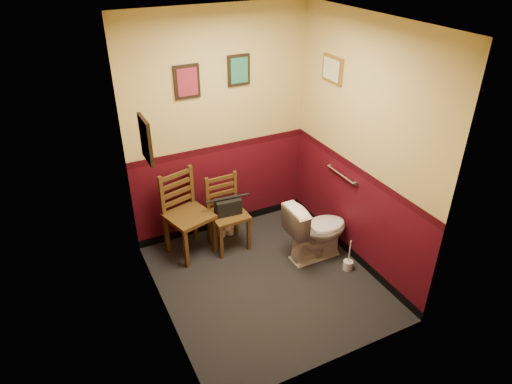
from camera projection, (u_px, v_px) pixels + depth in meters
floor at (266, 281)px, 4.99m from camera, size 2.20×2.40×0.00m
ceiling at (270, 22)px, 3.64m from camera, size 2.20×2.40×0.00m
wall_back at (219, 129)px, 5.25m from camera, size 2.20×0.00×2.70m
wall_front at (343, 239)px, 3.39m from camera, size 2.20×0.00×2.70m
wall_left at (154, 198)px, 3.89m from camera, size 0.00×2.40×2.70m
wall_right at (361, 150)px, 4.74m from camera, size 0.00×2.40×2.70m
grab_bar at (341, 175)px, 5.12m from camera, size 0.05×0.56×0.06m
framed_print_back_a at (187, 82)px, 4.79m from camera, size 0.28×0.04×0.36m
framed_print_back_b at (239, 70)px, 5.00m from camera, size 0.26×0.04×0.34m
framed_print_left at (146, 140)px, 3.73m from camera, size 0.04×0.30×0.38m
framed_print_right at (332, 69)px, 4.84m from camera, size 0.04×0.34×0.28m
toilet at (316, 230)px, 5.20m from camera, size 0.74×0.42×0.73m
toilet_brush at (348, 265)px, 5.14m from camera, size 0.11×0.11×0.39m
chair_left at (187, 214)px, 5.23m from camera, size 0.58×0.58×1.00m
chair_right at (227, 213)px, 5.37m from camera, size 0.42×0.42×0.89m
handbag at (228, 206)px, 5.28m from camera, size 0.31×0.17×0.22m
tp_stack at (226, 227)px, 5.69m from camera, size 0.21×0.13×0.28m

